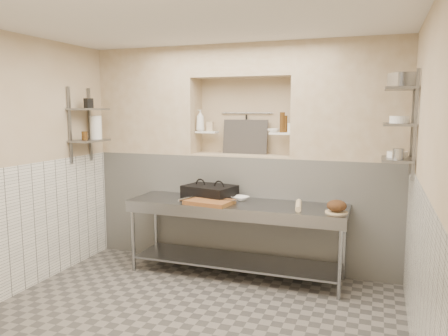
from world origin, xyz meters
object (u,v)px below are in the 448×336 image
at_px(rolling_pin, 299,205).
at_px(bread_loaf, 337,206).
at_px(prep_table, 235,224).
at_px(bottle_soap, 200,120).
at_px(cutting_board, 210,202).
at_px(mixing_bowl, 240,198).
at_px(panini_press, 210,192).
at_px(bowl_alcove, 273,130).
at_px(jug_left, 96,127).

height_order(rolling_pin, bread_loaf, bread_loaf).
xyz_separation_m(prep_table, bread_loaf, (1.17, -0.12, 0.33)).
height_order(prep_table, rolling_pin, rolling_pin).
distance_m(rolling_pin, bottle_soap, 1.78).
xyz_separation_m(cutting_board, rolling_pin, (1.02, 0.12, 0.01)).
bearing_deg(rolling_pin, bottle_soap, 158.43).
height_order(mixing_bowl, bottle_soap, bottle_soap).
xyz_separation_m(mixing_bowl, bottle_soap, (-0.67, 0.37, 0.93)).
relative_size(panini_press, bowl_alcove, 4.74).
bearing_deg(panini_press, rolling_pin, 4.29).
bearing_deg(bowl_alcove, panini_press, -148.72).
relative_size(prep_table, cutting_board, 4.97).
relative_size(prep_table, jug_left, 8.59).
bearing_deg(bread_loaf, panini_press, 170.46).
bearing_deg(mixing_bowl, bread_loaf, -13.07).
bearing_deg(bowl_alcove, bread_loaf, -38.30).
relative_size(cutting_board, mixing_bowl, 2.58).
distance_m(mixing_bowl, bread_loaf, 1.20).
height_order(mixing_bowl, rolling_pin, rolling_pin).
bearing_deg(panini_press, bread_loaf, 3.76).
bearing_deg(rolling_pin, cutting_board, -173.22).
bearing_deg(prep_table, panini_press, 159.42).
relative_size(prep_table, rolling_pin, 6.15).
xyz_separation_m(rolling_pin, bread_loaf, (0.42, -0.08, 0.04)).
height_order(cutting_board, bottle_soap, bottle_soap).
xyz_separation_m(bread_loaf, jug_left, (-3.10, 0.13, 0.79)).
distance_m(panini_press, cutting_board, 0.33).
height_order(rolling_pin, bottle_soap, bottle_soap).
bearing_deg(jug_left, panini_press, 5.06).
height_order(panini_press, cutting_board, panini_press).
bearing_deg(jug_left, bottle_soap, 22.21).
bearing_deg(rolling_pin, prep_table, 177.28).
distance_m(prep_table, bread_loaf, 1.23).
bearing_deg(bread_loaf, jug_left, 177.68).
relative_size(cutting_board, bread_loaf, 2.48).
bearing_deg(jug_left, bread_loaf, -2.32).
bearing_deg(jug_left, cutting_board, -5.71).
bearing_deg(panini_press, bowl_alcove, 44.58).
bearing_deg(panini_press, mixing_bowl, 14.57).
xyz_separation_m(bread_loaf, bowl_alcove, (-0.87, 0.68, 0.76)).
relative_size(prep_table, mixing_bowl, 12.80).
distance_m(prep_table, cutting_board, 0.42).
bearing_deg(bread_loaf, bottle_soap, 160.76).
height_order(panini_press, bowl_alcove, bowl_alcove).
bearing_deg(bread_loaf, mixing_bowl, 166.93).
xyz_separation_m(mixing_bowl, rolling_pin, (0.75, -0.19, 0.01)).
bearing_deg(bottle_soap, bread_loaf, -19.24).
distance_m(mixing_bowl, bowl_alcove, 0.96).
distance_m(prep_table, bottle_soap, 1.48).
height_order(bread_loaf, bottle_soap, bottle_soap).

